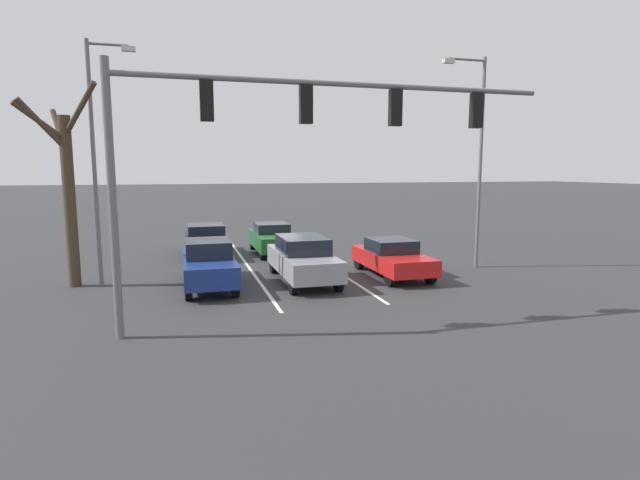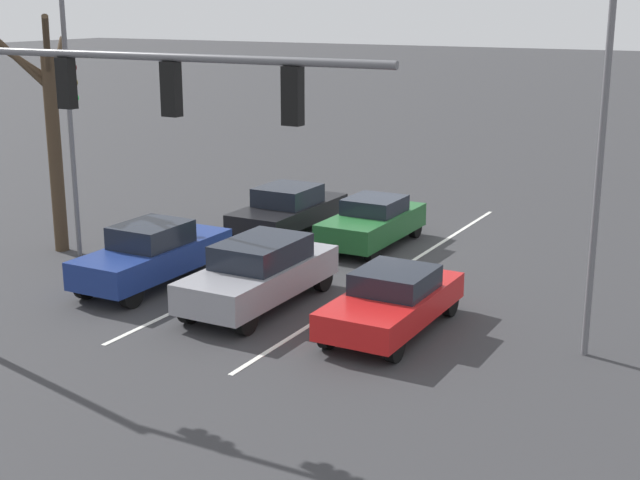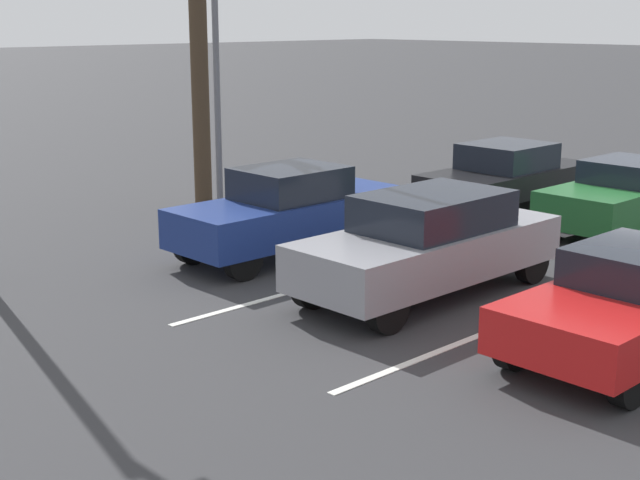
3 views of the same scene
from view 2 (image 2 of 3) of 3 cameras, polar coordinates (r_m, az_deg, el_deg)
name	(u,v)px [view 2 (image 2 of 3)]	position (r m, az deg, el deg)	size (l,w,h in m)	color
ground_plane	(375,245)	(27.08, 3.56, -0.35)	(240.00, 240.00, 0.00)	#333335
lane_stripe_left_divider	(397,271)	(24.58, 4.94, -1.97)	(0.12, 16.20, 0.01)	silver
lane_stripe_center_divider	(293,255)	(26.03, -1.71, -0.95)	(0.12, 16.20, 0.01)	silver
car_red_leftlane_front	(393,300)	(19.95, 4.69, -3.86)	(1.80, 4.33, 1.41)	red
car_gray_midlane_front	(260,272)	(21.52, -3.86, -2.07)	(1.81, 4.77, 1.64)	gray
car_navy_rightlane_front	(153,254)	(23.54, -10.63, -0.86)	(1.71, 4.76, 1.64)	navy
car_darkgreen_midlane_second	(373,222)	(26.86, 3.39, 1.17)	(1.75, 4.25, 1.48)	#1E5928
car_black_rightlane_second	(289,209)	(28.53, -2.03, 2.03)	(1.88, 4.63, 1.49)	black
traffic_signal_gantry	(44,113)	(18.06, -17.25, 7.77)	(11.51, 0.37, 6.59)	slate
street_lamp_right_shoulder	(72,92)	(25.94, -15.58, 9.11)	(1.59, 0.24, 8.33)	slate
street_lamp_left_shoulder	(593,123)	(18.46, 17.08, 7.20)	(1.90, 0.24, 8.48)	slate
bare_tree_near	(51,132)	(26.92, -16.84, 6.63)	(2.63, 2.58, 6.86)	#423323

